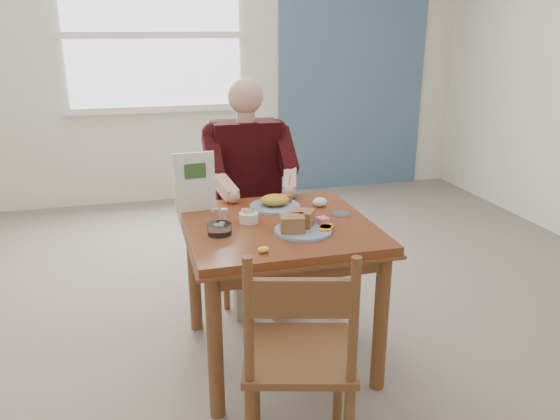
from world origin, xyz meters
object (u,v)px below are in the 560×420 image
object	(u,v)px
chair_far	(247,222)
near_plate	(301,225)
far_plate	(275,203)
chair_near	(299,358)
table	(279,244)
diner	(249,175)

from	to	relation	value
chair_far	near_plate	bearing A→B (deg)	-85.64
near_plate	far_plate	world-z (taller)	near_plate
far_plate	chair_near	bearing A→B (deg)	-99.56
table	diner	distance (m)	0.73
chair_far	far_plate	xyz separation A→B (m)	(0.05, -0.56, 0.30)
chair_far	diner	world-z (taller)	diner
table	diner	size ratio (longest dim) A/B	0.66
chair_far	far_plate	bearing A→B (deg)	-85.25
diner	far_plate	bearing A→B (deg)	-84.35
chair_far	table	bearing A→B (deg)	-90.00
table	near_plate	world-z (taller)	near_plate
chair_far	far_plate	world-z (taller)	chair_far
table	chair_near	bearing A→B (deg)	-99.14
diner	near_plate	bearing A→B (deg)	-85.19
chair_far	diner	xyz separation A→B (m)	(0.00, -0.09, 0.33)
table	chair_near	xyz separation A→B (m)	(-0.12, -0.75, -0.16)
chair_near	far_plate	size ratio (longest dim) A/B	2.81
table	chair_far	xyz separation A→B (m)	(0.00, 0.80, -0.16)
chair_far	diner	distance (m)	0.34
diner	chair_far	bearing A→B (deg)	90.01
chair_far	chair_near	xyz separation A→B (m)	(-0.12, -1.54, 0.00)
table	far_plate	distance (m)	0.28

